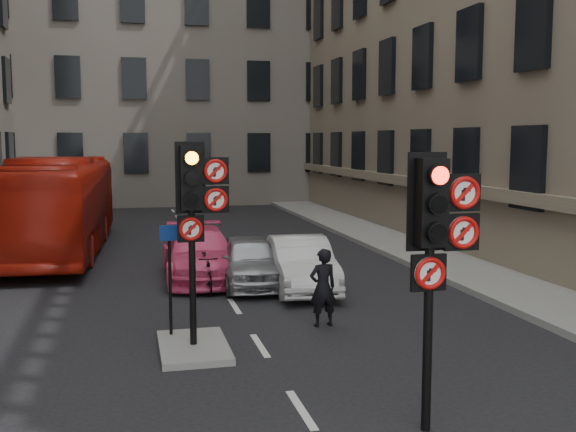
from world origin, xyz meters
name	(u,v)px	position (x,y,z in m)	size (l,w,h in m)	color
pavement_right	(447,259)	(7.20, 12.00, 0.08)	(3.00, 50.00, 0.16)	gray
centre_island	(194,347)	(-1.20, 5.00, 0.06)	(1.20, 2.00, 0.12)	gray
building_far	(161,41)	(0.00, 38.00, 10.00)	(30.00, 14.00, 20.00)	slate
signal_near	(437,232)	(1.49, 0.99, 2.58)	(0.91, 0.40, 3.58)	black
signal_far	(196,199)	(-1.11, 4.99, 2.70)	(0.91, 0.40, 3.58)	black
car_silver	(250,261)	(0.73, 10.10, 0.64)	(1.50, 3.74, 1.27)	#9FA2A6
car_white	(300,264)	(1.87, 9.33, 0.65)	(1.38, 3.95, 1.30)	silver
car_pink	(200,254)	(-0.43, 11.27, 0.68)	(1.90, 4.66, 1.35)	#E9447B
bus_red	(59,205)	(-4.50, 16.56, 1.58)	(2.66, 11.38, 3.17)	maroon
motorcycle	(206,273)	(-0.46, 9.53, 0.48)	(0.45, 1.60, 0.96)	black
motorcyclist	(323,287)	(1.48, 6.00, 0.79)	(0.58, 0.38, 1.58)	black
info_sign	(170,264)	(-1.55, 5.69, 1.45)	(0.35, 0.11, 2.05)	black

